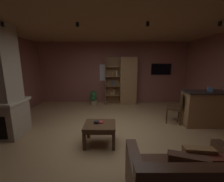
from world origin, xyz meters
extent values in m
cube|color=tan|center=(0.00, 0.00, -0.01)|extent=(6.55, 6.04, 0.02)
cube|color=#8E544C|center=(0.00, 3.05, 1.34)|extent=(6.67, 0.06, 2.68)
cube|color=#8E6B47|center=(0.00, 0.00, 2.69)|extent=(6.55, 6.04, 0.02)
cube|color=white|center=(-0.29, 3.02, 1.36)|extent=(0.57, 0.01, 0.72)
cube|color=tan|center=(-2.73, -0.09, 0.43)|extent=(0.96, 0.74, 0.85)
cube|color=beige|center=(-2.73, -0.09, 0.88)|extent=(1.04, 0.82, 0.06)
cube|color=#997047|center=(0.68, 2.77, 1.02)|extent=(0.70, 0.38, 2.03)
cube|color=#997047|center=(0.01, 2.95, 1.02)|extent=(0.65, 0.02, 2.03)
cube|color=#997047|center=(-0.31, 2.77, 1.02)|extent=(0.02, 0.38, 2.03)
sphere|color=black|center=(0.51, 2.56, 1.12)|extent=(0.04, 0.04, 0.04)
cube|color=#997047|center=(0.01, 2.77, 0.01)|extent=(0.65, 0.38, 0.02)
cube|color=#997047|center=(0.01, 2.77, 0.41)|extent=(0.65, 0.38, 0.02)
cube|color=#997047|center=(0.01, 2.77, 0.81)|extent=(0.65, 0.38, 0.02)
cube|color=#997047|center=(0.01, 2.77, 1.22)|extent=(0.65, 0.38, 0.02)
cube|color=#997047|center=(0.01, 2.77, 1.63)|extent=(0.65, 0.38, 0.02)
cube|color=brown|center=(0.10, 2.71, 0.54)|extent=(0.05, 0.23, 0.24)
cube|color=#2D4C8C|center=(0.01, 2.71, 0.94)|extent=(0.04, 0.23, 0.24)
cube|color=beige|center=(0.17, 2.71, 1.34)|extent=(0.04, 0.23, 0.22)
cube|color=gold|center=(0.01, 2.71, 1.31)|extent=(0.03, 0.23, 0.17)
cube|color=gold|center=(0.06, 2.71, 0.52)|extent=(0.04, 0.23, 0.21)
sphere|color=beige|center=(-0.05, 2.77, 0.46)|extent=(0.10, 0.10, 0.10)
cube|color=#997047|center=(2.83, 0.54, 0.49)|extent=(1.49, 0.53, 0.98)
cube|color=#2D2826|center=(2.83, 0.54, 1.00)|extent=(1.55, 0.59, 0.04)
cube|color=#598CBF|center=(2.75, 0.53, 1.07)|extent=(0.16, 0.16, 0.11)
cube|color=#4C2D1E|center=(0.31, -1.89, 0.34)|extent=(0.16, 0.88, 0.67)
cube|color=olive|center=(1.13, -1.83, 0.56)|extent=(0.39, 0.21, 0.43)
cube|color=brown|center=(1.36, -1.93, 0.56)|extent=(0.40, 0.15, 0.33)
cube|color=brown|center=(0.94, -1.94, 0.54)|extent=(0.49, 0.29, 0.41)
cube|color=#4C331E|center=(-0.26, -0.46, 0.45)|extent=(0.70, 0.58, 0.05)
cube|color=#4C331E|center=(-0.26, -0.46, 0.38)|extent=(0.63, 0.52, 0.08)
cube|color=#4C331E|center=(-0.57, -0.71, 0.21)|extent=(0.07, 0.07, 0.42)
cube|color=#4C331E|center=(0.05, -0.71, 0.21)|extent=(0.07, 0.07, 0.42)
cube|color=#4C331E|center=(-0.57, -0.21, 0.21)|extent=(0.07, 0.07, 0.42)
cube|color=#4C331E|center=(0.05, -0.21, 0.21)|extent=(0.07, 0.07, 0.42)
cube|color=#B22D2D|center=(-0.24, -0.40, 0.49)|extent=(0.13, 0.13, 0.03)
cube|color=black|center=(-0.34, -0.43, 0.51)|extent=(0.13, 0.12, 0.03)
cube|color=#4C331E|center=(1.87, 0.73, 0.46)|extent=(0.54, 0.54, 0.04)
cube|color=#4C331E|center=(2.05, 0.67, 0.70)|extent=(0.17, 0.39, 0.44)
cylinder|color=#4C331E|center=(1.76, 0.96, 0.23)|extent=(0.04, 0.04, 0.46)
cylinder|color=#4C331E|center=(1.64, 0.62, 0.23)|extent=(0.04, 0.04, 0.46)
cylinder|color=#4C331E|center=(2.10, 0.84, 0.23)|extent=(0.04, 0.04, 0.46)
cylinder|color=#4C331E|center=(1.98, 0.50, 0.23)|extent=(0.04, 0.04, 0.46)
cylinder|color=#9E896B|center=(-0.81, 2.56, 0.09)|extent=(0.27, 0.27, 0.18)
sphere|color=#235B2D|center=(-0.84, 2.58, 0.30)|extent=(0.29, 0.29, 0.29)
sphere|color=#235B2D|center=(-0.82, 2.58, 0.46)|extent=(0.29, 0.29, 0.29)
cube|color=black|center=(2.14, 2.99, 1.52)|extent=(0.87, 0.05, 0.49)
cube|color=black|center=(2.14, 2.96, 1.52)|extent=(0.83, 0.01, 0.45)
cylinder|color=black|center=(-2.32, -0.23, 2.61)|extent=(0.07, 0.07, 0.09)
cylinder|color=black|center=(-0.73, -0.19, 2.61)|extent=(0.07, 0.07, 0.09)
cylinder|color=black|center=(0.76, -0.22, 2.61)|extent=(0.07, 0.07, 0.09)
cylinder|color=black|center=(2.27, -0.21, 2.61)|extent=(0.07, 0.07, 0.09)
camera|label=1|loc=(0.04, -3.47, 1.83)|focal=23.13mm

